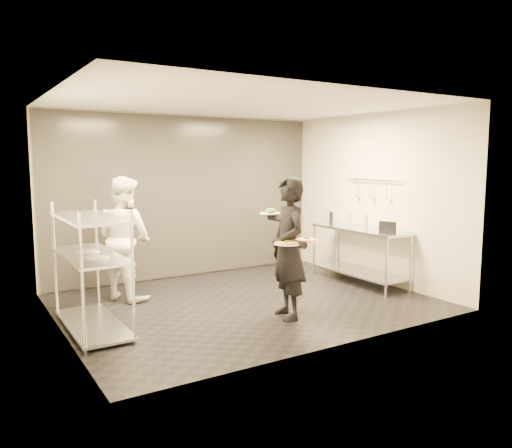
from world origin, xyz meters
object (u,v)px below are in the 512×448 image
chef (124,238)px  pos_monitor (387,228)px  pass_rack (91,266)px  bottle_clear (366,221)px  bottle_dark (331,218)px  prep_counter (359,246)px  bottle_green (350,220)px  waiter (288,248)px  salad_plate (271,212)px  pizza_plate_near (287,243)px  pizza_plate_far (307,240)px

chef → pos_monitor: size_ratio=6.77×
pass_rack → bottle_clear: size_ratio=7.36×
pass_rack → bottle_dark: size_ratio=7.38×
pass_rack → chef: size_ratio=0.89×
pos_monitor → prep_counter: bearing=68.0°
pass_rack → bottle_green: (4.29, 0.21, 0.26)m
waiter → chef: bearing=-131.7°
pass_rack → chef: chef is taller
prep_counter → bottle_dark: 0.74m
waiter → salad_plate: (-0.06, 0.32, 0.44)m
pass_rack → salad_plate: pass_rack is taller
salad_plate → bottle_clear: size_ratio=1.36×
pos_monitor → bottle_green: bottle_green is taller
bottle_green → waiter: bearing=-151.6°
salad_plate → pass_rack: bearing=165.2°
pizza_plate_near → bottle_green: size_ratio=1.49×
prep_counter → waiter: (-2.07, -0.90, 0.28)m
waiter → bottle_green: 2.32m
pass_rack → prep_counter: bearing=0.0°
prep_counter → pizza_plate_far: pizza_plate_far is taller
prep_counter → salad_plate: size_ratio=6.11×
pass_rack → bottle_green: pass_rack is taller
chef → pizza_plate_near: bearing=-171.8°
bottle_green → bottle_clear: bottle_green is taller
chef → pizza_plate_far: 2.76m
pos_monitor → bottle_green: 0.93m
bottle_green → bottle_dark: bottle_green is taller
chef → salad_plate: (1.45, -1.68, 0.45)m
prep_counter → pizza_plate_far: size_ratio=5.42×
pizza_plate_near → chef: bearing=122.3°
bottle_clear → bottle_dark: (-0.18, 0.66, -0.00)m
chef → bottle_clear: chef is taller
bottle_clear → bottle_dark: same height
pass_rack → bottle_clear: 4.42m
prep_counter → bottle_dark: size_ratio=8.30×
bottle_clear → pass_rack: bearing=179.4°
pizza_plate_far → salad_plate: 0.66m
waiter → pizza_plate_far: 0.29m
prep_counter → pos_monitor: size_ratio=6.78×
salad_plate → pos_monitor: 2.05m
pizza_plate_far → bottle_dark: bottle_dark is taller
waiter → chef: (-1.51, 2.00, -0.01)m
prep_counter → chef: bearing=162.9°
prep_counter → salad_plate: 2.33m
pizza_plate_near → pos_monitor: size_ratio=1.26×
pass_rack → prep_counter: (4.33, 0.00, -0.14)m
chef → bottle_clear: (3.67, -1.15, 0.13)m
salad_plate → chef: bearing=130.7°
pass_rack → pizza_plate_near: pass_rack is taller
waiter → bottle_clear: waiter is taller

